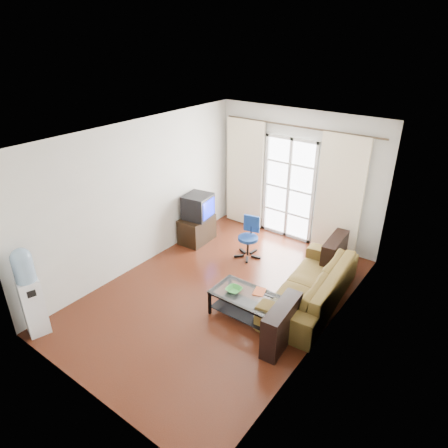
# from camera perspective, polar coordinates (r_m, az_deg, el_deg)

# --- Properties ---
(floor) EXTENTS (5.20, 5.20, 0.00)m
(floor) POSITION_cam_1_polar(r_m,az_deg,el_deg) (6.88, -0.53, -9.90)
(floor) COLOR #542413
(floor) RESTS_ON ground
(ceiling) EXTENTS (5.20, 5.20, 0.00)m
(ceiling) POSITION_cam_1_polar(r_m,az_deg,el_deg) (5.72, -0.64, 12.49)
(ceiling) COLOR white
(ceiling) RESTS_ON wall_back
(wall_back) EXTENTS (3.60, 0.02, 2.70)m
(wall_back) POSITION_cam_1_polar(r_m,az_deg,el_deg) (8.25, 10.47, 6.63)
(wall_back) COLOR silver
(wall_back) RESTS_ON floor
(wall_front) EXTENTS (3.60, 0.02, 2.70)m
(wall_front) POSITION_cam_1_polar(r_m,az_deg,el_deg) (4.69, -20.51, -11.04)
(wall_front) COLOR silver
(wall_front) RESTS_ON floor
(wall_left) EXTENTS (0.02, 5.20, 2.70)m
(wall_left) POSITION_cam_1_polar(r_m,az_deg,el_deg) (7.32, -11.91, 3.94)
(wall_left) COLOR silver
(wall_left) RESTS_ON floor
(wall_right) EXTENTS (0.02, 5.20, 2.70)m
(wall_right) POSITION_cam_1_polar(r_m,az_deg,el_deg) (5.42, 14.83, -4.75)
(wall_right) COLOR silver
(wall_right) RESTS_ON floor
(french_door) EXTENTS (1.16, 0.06, 2.15)m
(french_door) POSITION_cam_1_polar(r_m,az_deg,el_deg) (8.36, 9.23, 4.98)
(french_door) COLOR white
(french_door) RESTS_ON wall_back
(curtain_rod) EXTENTS (3.30, 0.04, 0.04)m
(curtain_rod) POSITION_cam_1_polar(r_m,az_deg,el_deg) (7.88, 10.75, 13.50)
(curtain_rod) COLOR #4C3F2D
(curtain_rod) RESTS_ON wall_back
(curtain_left) EXTENTS (0.90, 0.07, 2.35)m
(curtain_left) POSITION_cam_1_polar(r_m,az_deg,el_deg) (8.76, 2.99, 7.16)
(curtain_left) COLOR #FEF1CC
(curtain_left) RESTS_ON curtain_rod
(curtain_right) EXTENTS (0.90, 0.07, 2.35)m
(curtain_right) POSITION_cam_1_polar(r_m,az_deg,el_deg) (7.85, 16.15, 3.82)
(curtain_right) COLOR #FEF1CC
(curtain_right) RESTS_ON curtain_rod
(radiator) EXTENTS (0.64, 0.12, 0.64)m
(radiator) POSITION_cam_1_polar(r_m,az_deg,el_deg) (8.27, 14.50, -1.45)
(radiator) COLOR #99999C
(radiator) RESTS_ON floor
(sofa) EXTENTS (2.42, 1.25, 0.66)m
(sofa) POSITION_cam_1_polar(r_m,az_deg,el_deg) (6.67, 12.36, -8.42)
(sofa) COLOR brown
(sofa) RESTS_ON floor
(coffee_table) EXTENTS (1.05, 0.60, 0.42)m
(coffee_table) POSITION_cam_1_polar(r_m,az_deg,el_deg) (6.25, 3.10, -11.11)
(coffee_table) COLOR silver
(coffee_table) RESTS_ON floor
(bowl) EXTENTS (0.24, 0.24, 0.06)m
(bowl) POSITION_cam_1_polar(r_m,az_deg,el_deg) (6.19, 1.43, -9.39)
(bowl) COLOR #30864E
(bowl) RESTS_ON coffee_table
(book) EXTENTS (0.29, 0.32, 0.02)m
(book) POSITION_cam_1_polar(r_m,az_deg,el_deg) (6.23, 4.31, -9.47)
(book) COLOR #933012
(book) RESTS_ON coffee_table
(remote) EXTENTS (0.16, 0.06, 0.02)m
(remote) POSITION_cam_1_polar(r_m,az_deg,el_deg) (6.14, 6.46, -10.16)
(remote) COLOR black
(remote) RESTS_ON coffee_table
(tv_stand) EXTENTS (0.53, 0.76, 0.54)m
(tv_stand) POSITION_cam_1_polar(r_m,az_deg,el_deg) (8.37, -3.88, -0.75)
(tv_stand) COLOR black
(tv_stand) RESTS_ON floor
(crt_tv) EXTENTS (0.61, 0.61, 0.50)m
(crt_tv) POSITION_cam_1_polar(r_m,az_deg,el_deg) (8.17, -3.87, 2.56)
(crt_tv) COLOR black
(crt_tv) RESTS_ON tv_stand
(task_chair) EXTENTS (0.65, 0.65, 0.81)m
(task_chair) POSITION_cam_1_polar(r_m,az_deg,el_deg) (7.83, 3.50, -3.01)
(task_chair) COLOR black
(task_chair) RESTS_ON floor
(water_cooler) EXTENTS (0.36, 0.36, 1.41)m
(water_cooler) POSITION_cam_1_polar(r_m,az_deg,el_deg) (6.32, -26.06, -8.51)
(water_cooler) COLOR white
(water_cooler) RESTS_ON floor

